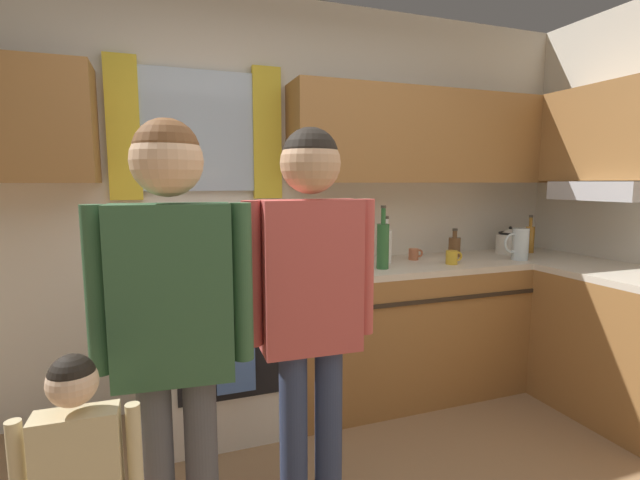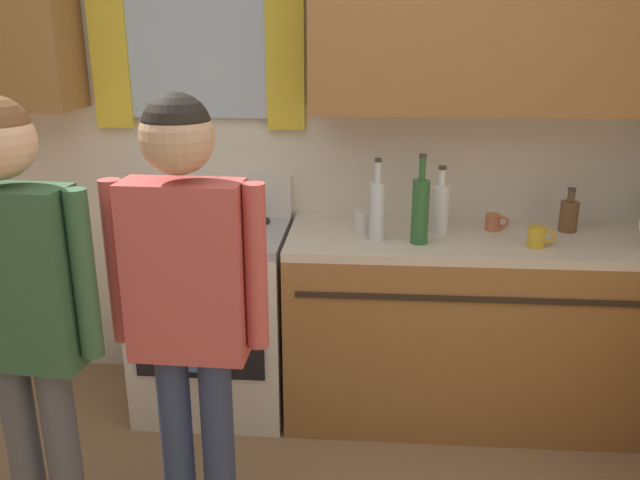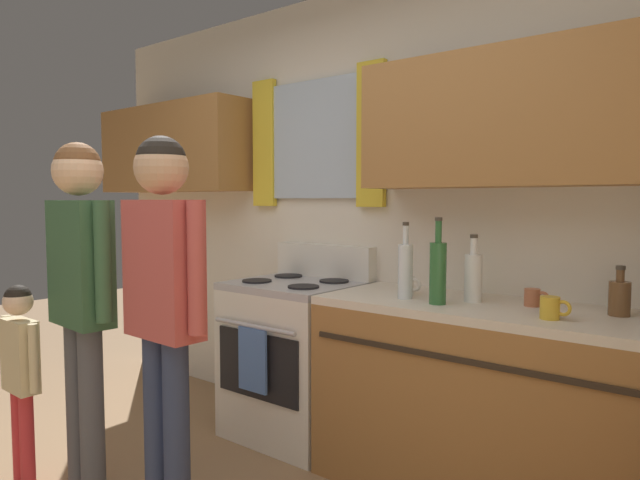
% 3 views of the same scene
% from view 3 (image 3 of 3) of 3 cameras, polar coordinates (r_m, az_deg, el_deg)
% --- Properties ---
extents(back_wall_unit, '(4.60, 0.42, 2.60)m').
position_cam_3_polar(back_wall_unit, '(3.26, 5.31, 5.71)').
color(back_wall_unit, silver).
rests_on(back_wall_unit, ground).
extents(stove_oven, '(0.70, 0.67, 1.10)m').
position_cam_3_polar(stove_oven, '(3.36, -2.42, -11.55)').
color(stove_oven, silver).
rests_on(stove_oven, ground).
extents(bottle_tall_clear, '(0.07, 0.07, 0.37)m').
position_cam_3_polar(bottle_tall_clear, '(2.73, 8.59, -2.94)').
color(bottle_tall_clear, silver).
rests_on(bottle_tall_clear, kitchen_counter_run).
extents(bottle_wine_green, '(0.08, 0.08, 0.39)m').
position_cam_3_polar(bottle_wine_green, '(2.61, 11.79, -3.06)').
color(bottle_wine_green, '#2D6633').
rests_on(bottle_wine_green, kitchen_counter_run).
extents(bottle_milk_white, '(0.08, 0.08, 0.31)m').
position_cam_3_polar(bottle_milk_white, '(2.71, 15.18, -3.54)').
color(bottle_milk_white, white).
rests_on(bottle_milk_white, kitchen_counter_run).
extents(bottle_squat_brown, '(0.08, 0.08, 0.21)m').
position_cam_3_polar(bottle_squat_brown, '(2.62, 27.94, -5.09)').
color(bottle_squat_brown, brown).
rests_on(bottle_squat_brown, kitchen_counter_run).
extents(mug_ceramic_white, '(0.13, 0.08, 0.09)m').
position_cam_3_polar(mug_ceramic_white, '(2.87, 8.73, -4.48)').
color(mug_ceramic_white, white).
rests_on(mug_ceramic_white, kitchen_counter_run).
extents(cup_terracotta, '(0.11, 0.07, 0.08)m').
position_cam_3_polar(cup_terracotta, '(2.69, 20.69, -5.44)').
color(cup_terracotta, '#B76642').
rests_on(cup_terracotta, kitchen_counter_run).
extents(mug_mustard_yellow, '(0.12, 0.08, 0.09)m').
position_cam_3_polar(mug_mustard_yellow, '(2.43, 22.25, -6.35)').
color(mug_mustard_yellow, gold).
rests_on(mug_mustard_yellow, kitchen_counter_run).
extents(adult_holding_child, '(0.50, 0.22, 1.63)m').
position_cam_3_polar(adult_holding_child, '(2.79, -22.95, -3.38)').
color(adult_holding_child, '#4C4C51').
rests_on(adult_holding_child, ground).
extents(adult_in_plaid, '(0.51, 0.22, 1.63)m').
position_cam_3_polar(adult_in_plaid, '(2.43, -15.47, -4.25)').
color(adult_in_plaid, '#2D3856').
rests_on(adult_in_plaid, ground).
extents(small_child, '(0.33, 0.13, 0.98)m').
position_cam_3_polar(small_child, '(3.04, -27.95, -10.86)').
color(small_child, red).
rests_on(small_child, ground).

